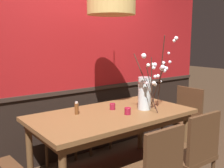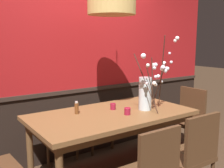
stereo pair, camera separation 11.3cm
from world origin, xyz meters
TOP-DOWN VIEW (x-y plane):
  - back_wall at (0.00, 0.82)m, footprint 4.80×0.14m
  - dining_table at (0.00, 0.00)m, footprint 1.82×0.98m
  - chair_near_side_right at (0.30, -0.87)m, footprint 0.46×0.41m
  - chair_head_east_end at (1.29, -0.01)m, footprint 0.40×0.46m
  - chair_far_side_left at (-0.31, 0.89)m, footprint 0.48×0.43m
  - chair_far_side_right at (0.26, 0.90)m, footprint 0.47×0.47m
  - vase_with_blossoms at (0.41, -0.13)m, footprint 0.59×0.37m
  - candle_holder_nearer_center at (0.09, -0.16)m, footprint 0.07×0.07m
  - candle_holder_nearer_edge at (0.09, 0.11)m, footprint 0.07×0.07m
  - condiment_bottle at (-0.35, 0.19)m, footprint 0.04×0.04m
  - pendant_lamp at (0.06, 0.09)m, footprint 0.53×0.53m

SIDE VIEW (x-z plane):
  - chair_head_east_end at x=1.29m, z-range 0.06..0.97m
  - chair_near_side_right at x=0.30m, z-range 0.07..0.99m
  - chair_far_side_right at x=0.26m, z-range 0.05..1.01m
  - chair_far_side_left at x=-0.31m, z-range 0.06..1.04m
  - dining_table at x=0.00m, z-range 0.30..1.07m
  - candle_holder_nearer_edge at x=0.09m, z-range 0.77..0.85m
  - candle_holder_nearer_center at x=0.09m, z-range 0.77..0.85m
  - condiment_bottle at x=-0.35m, z-range 0.77..0.91m
  - vase_with_blossoms at x=0.41m, z-range 0.57..1.43m
  - back_wall at x=0.00m, z-range -0.01..2.61m
  - pendant_lamp at x=0.06m, z-range 1.58..2.34m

